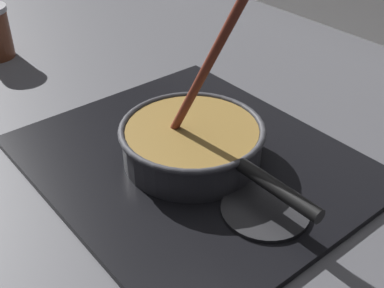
# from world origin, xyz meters

# --- Properties ---
(ground) EXTENTS (2.40, 1.60, 0.04)m
(ground) POSITION_xyz_m (0.00, 0.00, -0.02)
(ground) COLOR #4C4C51
(hob_plate) EXTENTS (0.56, 0.48, 0.01)m
(hob_plate) POSITION_xyz_m (0.06, 0.08, 0.01)
(hob_plate) COLOR black
(hob_plate) RESTS_ON ground
(burner_ring) EXTENTS (0.20, 0.20, 0.01)m
(burner_ring) POSITION_xyz_m (0.06, 0.08, 0.02)
(burner_ring) COLOR #592D0C
(burner_ring) RESTS_ON hob_plate
(spare_burner) EXTENTS (0.13, 0.13, 0.01)m
(spare_burner) POSITION_xyz_m (0.24, 0.08, 0.01)
(spare_burner) COLOR #262628
(spare_burner) RESTS_ON hob_plate
(cooking_pan) EXTENTS (0.39, 0.24, 0.30)m
(cooking_pan) POSITION_xyz_m (0.06, 0.08, 0.05)
(cooking_pan) COLOR #38383D
(cooking_pan) RESTS_ON hob_plate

